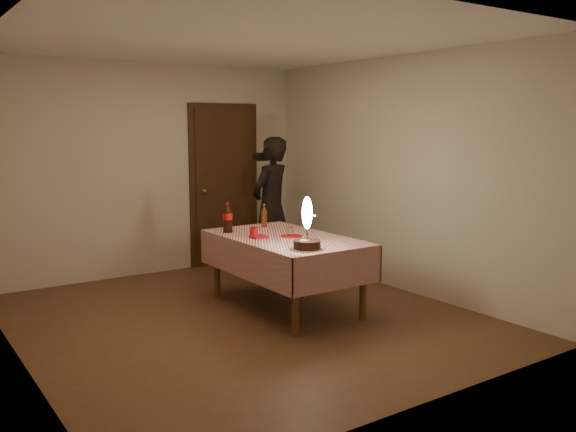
% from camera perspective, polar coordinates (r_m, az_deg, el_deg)
% --- Properties ---
extents(ground, '(4.00, 4.50, 0.01)m').
position_cam_1_polar(ground, '(5.96, -4.06, -9.51)').
color(ground, brown).
rests_on(ground, ground).
extents(room_shell, '(4.04, 4.54, 2.62)m').
position_cam_1_polar(room_shell, '(5.75, -4.32, 6.63)').
color(room_shell, beige).
rests_on(room_shell, ground).
extents(dining_table, '(1.02, 1.72, 0.73)m').
position_cam_1_polar(dining_table, '(6.12, -0.26, -2.86)').
color(dining_table, brown).
rests_on(dining_table, ground).
extents(birthday_cake, '(0.31, 0.31, 0.47)m').
position_cam_1_polar(birthday_cake, '(5.46, 1.79, -1.76)').
color(birthday_cake, white).
rests_on(birthday_cake, dining_table).
extents(red_plate, '(0.22, 0.22, 0.01)m').
position_cam_1_polar(red_plate, '(6.11, 0.32, -1.89)').
color(red_plate, '#BC0D10').
rests_on(red_plate, dining_table).
extents(red_cup, '(0.08, 0.08, 0.10)m').
position_cam_1_polar(red_cup, '(6.06, -3.19, -1.55)').
color(red_cup, '#A60F0B').
rests_on(red_cup, dining_table).
extents(clear_cup, '(0.07, 0.07, 0.09)m').
position_cam_1_polar(clear_cup, '(6.12, 0.15, -1.49)').
color(clear_cup, silver).
rests_on(clear_cup, dining_table).
extents(napkin_stack, '(0.15, 0.15, 0.02)m').
position_cam_1_polar(napkin_stack, '(6.04, -2.77, -1.96)').
color(napkin_stack, '#A81327').
rests_on(napkin_stack, dining_table).
extents(cola_bottle, '(0.10, 0.10, 0.32)m').
position_cam_1_polar(cola_bottle, '(6.35, -5.66, -0.17)').
color(cola_bottle, black).
rests_on(cola_bottle, dining_table).
extents(amber_bottle_right, '(0.06, 0.06, 0.26)m').
position_cam_1_polar(amber_bottle_right, '(6.69, -2.25, -0.01)').
color(amber_bottle_right, '#56270E').
rests_on(amber_bottle_right, dining_table).
extents(photographer, '(0.73, 0.63, 1.70)m').
position_cam_1_polar(photographer, '(7.56, -1.60, 0.98)').
color(photographer, black).
rests_on(photographer, ground).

